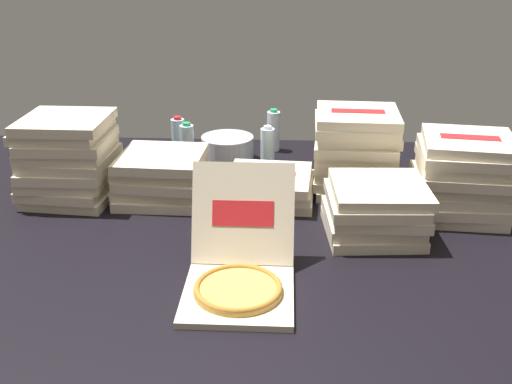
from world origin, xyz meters
TOP-DOWN VIEW (x-y plane):
  - ground_plane at (0.00, 0.00)m, footprint 3.20×2.40m
  - open_pizza_box at (-0.04, -0.38)m, footprint 0.36×0.50m
  - pizza_stack_right_near at (-0.45, 0.35)m, footprint 0.40×0.39m
  - pizza_stack_left_near at (0.04, 0.35)m, footprint 0.40×0.40m
  - pizza_stack_center_near at (-0.85, 0.33)m, footprint 0.40×0.39m
  - pizza_stack_center_far at (0.83, 0.25)m, footprint 0.41×0.41m
  - pizza_stack_right_far at (0.45, 0.04)m, footprint 0.40×0.39m
  - pizza_stack_left_mid at (0.42, 0.49)m, footprint 0.41×0.41m
  - ice_bucket at (-0.20, 0.86)m, footprint 0.27×0.27m
  - water_bottle_0 at (-0.39, 0.75)m, footprint 0.07×0.07m
  - water_bottle_1 at (0.01, 0.72)m, footprint 0.07×0.07m
  - water_bottle_2 at (-0.46, 0.86)m, footprint 0.07×0.07m
  - water_bottle_3 at (0.03, 1.02)m, footprint 0.07×0.07m

SIDE VIEW (x-z plane):
  - ground_plane at x=0.00m, z-range -0.02..0.00m
  - pizza_stack_left_near at x=0.04m, z-range 0.00..0.13m
  - ice_bucket at x=-0.20m, z-range 0.00..0.13m
  - open_pizza_box at x=-0.04m, z-range -0.11..0.25m
  - pizza_stack_right_near at x=-0.45m, z-range 0.00..0.21m
  - pizza_stack_right_far at x=0.45m, z-range 0.00..0.21m
  - water_bottle_0 at x=-0.39m, z-range -0.01..0.22m
  - water_bottle_1 at x=0.01m, z-range -0.01..0.22m
  - water_bottle_2 at x=-0.46m, z-range -0.01..0.22m
  - water_bottle_3 at x=0.03m, z-range -0.01..0.22m
  - pizza_stack_center_far at x=0.83m, z-range 0.00..0.33m
  - pizza_stack_center_near at x=-0.85m, z-range 0.00..0.37m
  - pizza_stack_left_mid at x=0.42m, z-range 0.00..0.37m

